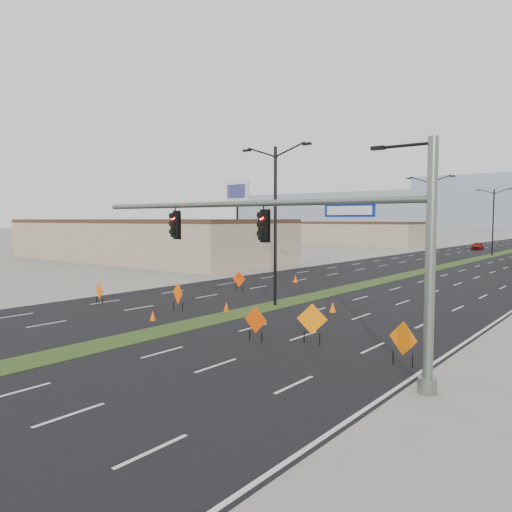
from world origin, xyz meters
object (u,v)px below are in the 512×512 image
Objects in this scene: construction_sign_5 at (403,340)px; pole_sign_west at (237,198)px; streetlight_2 at (493,220)px; cone_3 at (295,279)px; cone_1 at (226,307)px; car_left at (478,246)px; signal_mast at (304,238)px; construction_sign_0 at (99,291)px; streetlight_0 at (275,220)px; construction_sign_2 at (239,280)px; cone_0 at (153,316)px; construction_sign_1 at (178,294)px; construction_sign_3 at (312,320)px; cone_2 at (333,307)px; construction_sign_4 at (256,321)px; streetlight_1 at (429,220)px.

pole_sign_west reaches higher than construction_sign_5.
streetlight_2 is 46.13m from cone_3.
construction_sign_5 is 13.03m from cone_1.
car_left is 6.46× the size of cone_1.
signal_mast is at bearing -33.83° from cone_1.
car_left is 2.42× the size of construction_sign_5.
streetlight_2 is 63.45m from construction_sign_0.
streetlight_2 is at bearing 69.02° from pole_sign_west.
construction_sign_5 is at bearing -33.97° from streetlight_0.
construction_sign_2 is at bearing 137.19° from signal_mast.
cone_1 is at bearing -179.25° from construction_sign_5.
car_left is 7.47× the size of cone_0.
cone_0 is at bearing -80.63° from cone_3.
pole_sign_west is (-13.08, 20.90, 6.75)m from construction_sign_1.
construction_sign_2 is at bearing 81.47° from construction_sign_0.
construction_sign_2 is (-5.65, 3.15, -4.49)m from streetlight_0.
car_left is at bearing 90.63° from construction_sign_2.
construction_sign_3 is at bearing 116.10° from signal_mast.
cone_2 is 0.97× the size of cone_3.
cone_3 is at bearing 132.65° from cone_2.
construction_sign_4 is 0.17× the size of pole_sign_west.
streetlight_1 is at bearing 86.63° from construction_sign_0.
cone_2 is (13.28, 6.79, -0.52)m from construction_sign_0.
construction_sign_0 is at bearing -102.53° from cone_3.
construction_sign_0 is at bearing -109.31° from construction_sign_2.
signal_mast is 38.96m from streetlight_1.
streetlight_2 is 2.42× the size of car_left.
construction_sign_3 reaches higher than construction_sign_5.
cone_2 is at bearing 92.96° from construction_sign_3.
cone_0 is at bearing 169.48° from signal_mast.
cone_0 is at bearing -160.15° from construction_sign_5.
construction_sign_3 reaches higher than car_left.
construction_sign_1 is at bearing -56.65° from pole_sign_west.
cone_2 is 14.00m from cone_3.
cone_0 is at bearing -106.61° from streetlight_0.
construction_sign_3 is at bearing -54.42° from cone_3.
streetlight_2 is 59.91m from cone_1.
car_left is 69.93m from cone_2.
signal_mast is at bearing -44.47° from pole_sign_west.
streetlight_0 reaches higher than cone_1.
streetlight_0 reaches higher than cone_3.
construction_sign_1 is at bearing -144.50° from cone_2.
construction_sign_3 is (7.10, -35.02, -4.34)m from streetlight_1.
cone_0 is (-9.47, -0.95, -0.80)m from construction_sign_3.
cone_2 is at bearing -47.35° from cone_3.
signal_mast reaches higher than construction_sign_4.
construction_sign_3 is 9.55m from cone_0.
construction_sign_3 is (7.10, -63.02, -4.34)m from streetlight_2.
car_left reaches higher than cone_0.
pole_sign_west reaches higher than car_left.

